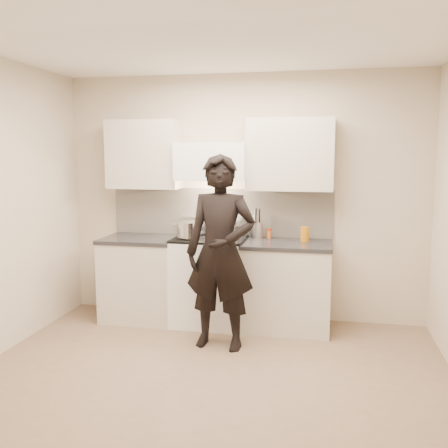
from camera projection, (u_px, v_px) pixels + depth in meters
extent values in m
plane|color=#806750|center=(206.00, 382.00, 4.03)|extent=(4.00, 4.00, 0.00)
cube|color=beige|center=(243.00, 198.00, 5.54)|extent=(4.00, 0.04, 2.70)
cube|color=beige|center=(110.00, 267.00, 2.15)|extent=(4.00, 0.04, 2.70)
cube|color=white|center=(205.00, 36.00, 3.66)|extent=(4.00, 3.50, 0.02)
cube|color=beige|center=(220.00, 212.00, 5.60)|extent=(2.50, 0.02, 0.53)
cube|color=#B9B9BB|center=(215.00, 226.00, 5.60)|extent=(0.76, 0.08, 0.20)
cube|color=white|center=(212.00, 162.00, 5.35)|extent=(0.76, 0.40, 0.40)
cylinder|color=silver|center=(208.00, 179.00, 5.20)|extent=(0.66, 0.02, 0.02)
cube|color=beige|center=(290.00, 155.00, 5.21)|extent=(0.90, 0.33, 0.75)
cube|color=beige|center=(144.00, 155.00, 5.53)|extent=(0.80, 0.33, 0.75)
cube|color=beige|center=(254.00, 220.00, 5.53)|extent=(0.08, 0.01, 0.12)
cube|color=white|center=(210.00, 281.00, 5.41)|extent=(0.76, 0.65, 0.92)
cube|color=black|center=(210.00, 239.00, 5.35)|extent=(0.76, 0.65, 0.02)
cube|color=#BEBEBE|center=(227.00, 236.00, 5.43)|extent=(0.36, 0.34, 0.01)
cylinder|color=silver|center=(203.00, 258.00, 5.08)|extent=(0.62, 0.02, 0.02)
cylinder|color=black|center=(190.00, 239.00, 5.23)|extent=(0.18, 0.18, 0.01)
cylinder|color=black|center=(223.00, 240.00, 5.16)|extent=(0.18, 0.18, 0.01)
cylinder|color=black|center=(197.00, 234.00, 5.52)|extent=(0.18, 0.18, 0.01)
cylinder|color=black|center=(229.00, 235.00, 5.45)|extent=(0.18, 0.18, 0.01)
cube|color=beige|center=(287.00, 287.00, 5.25)|extent=(0.90, 0.65, 0.88)
cube|color=black|center=(287.00, 244.00, 5.19)|extent=(0.92, 0.67, 0.04)
cube|color=beige|center=(142.00, 280.00, 5.57)|extent=(0.80, 0.65, 0.88)
cube|color=black|center=(141.00, 239.00, 5.50)|extent=(0.82, 0.67, 0.04)
ellipsoid|color=silver|center=(223.00, 225.00, 5.45)|extent=(0.37, 0.37, 0.20)
torus|color=silver|center=(223.00, 221.00, 5.44)|extent=(0.39, 0.39, 0.02)
ellipsoid|color=beige|center=(223.00, 226.00, 5.45)|extent=(0.21, 0.21, 0.10)
cylinder|color=silver|center=(215.00, 217.00, 5.30)|extent=(0.13, 0.26, 0.20)
cylinder|color=silver|center=(189.00, 230.00, 5.26)|extent=(0.29, 0.29, 0.16)
cube|color=silver|center=(175.00, 224.00, 5.25)|extent=(0.06, 0.04, 0.01)
cube|color=silver|center=(203.00, 224.00, 5.25)|extent=(0.06, 0.04, 0.01)
cylinder|color=#B9B9BB|center=(257.00, 230.00, 5.43)|extent=(0.12, 0.12, 0.17)
cylinder|color=black|center=(259.00, 223.00, 5.41)|extent=(0.01, 0.01, 0.31)
cylinder|color=silver|center=(259.00, 222.00, 5.43)|extent=(0.01, 0.01, 0.31)
cylinder|color=#B9B9BB|center=(258.00, 222.00, 5.44)|extent=(0.01, 0.01, 0.31)
cylinder|color=black|center=(256.00, 222.00, 5.45)|extent=(0.01, 0.01, 0.31)
cylinder|color=#B9B9BB|center=(255.00, 222.00, 5.43)|extent=(0.01, 0.01, 0.31)
cylinder|color=silver|center=(255.00, 223.00, 5.41)|extent=(0.01, 0.01, 0.31)
cylinder|color=black|center=(256.00, 223.00, 5.39)|extent=(0.01, 0.01, 0.31)
cylinder|color=#B9B9BB|center=(258.00, 223.00, 5.39)|extent=(0.01, 0.01, 0.31)
cylinder|color=orange|center=(269.00, 235.00, 5.44)|extent=(0.05, 0.05, 0.08)
cylinder|color=red|center=(269.00, 230.00, 5.43)|extent=(0.05, 0.05, 0.03)
cylinder|color=#BD6C0D|center=(305.00, 234.00, 5.24)|extent=(0.09, 0.09, 0.15)
imported|color=black|center=(220.00, 252.00, 4.67)|extent=(0.71, 0.50, 1.83)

